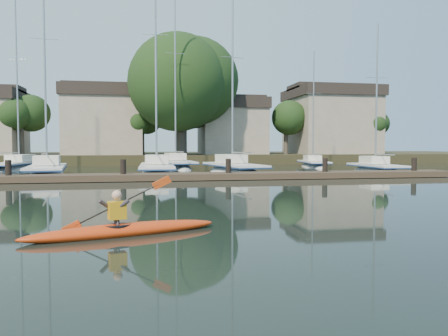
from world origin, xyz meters
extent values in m
plane|color=black|center=(0.00, 0.00, 0.00)|extent=(160.00, 160.00, 0.00)
ellipsoid|color=#CE460F|center=(-2.29, -1.17, 0.10)|extent=(4.35, 1.86, 0.33)
cylinder|color=black|center=(-2.42, -1.22, 0.20)|extent=(0.82, 0.82, 0.09)
imported|color=#332D31|center=(-2.42, -1.22, 0.55)|extent=(0.32, 0.40, 0.95)
cube|color=#C28912|center=(-2.42, -1.22, 0.56)|extent=(0.43, 0.37, 0.39)
sphere|color=#D6A185|center=(-2.42, -1.22, 0.90)|extent=(0.21, 0.21, 0.21)
cube|color=#4A362A|center=(0.00, 14.00, 0.20)|extent=(34.00, 2.00, 0.35)
cylinder|color=black|center=(-9.00, 14.00, 0.30)|extent=(0.32, 0.32, 1.80)
cylinder|color=black|center=(-3.00, 14.00, 0.30)|extent=(0.32, 0.32, 1.80)
cylinder|color=black|center=(3.00, 14.00, 0.30)|extent=(0.32, 0.32, 1.80)
cylinder|color=black|center=(9.00, 14.00, 0.30)|extent=(0.32, 0.32, 1.80)
cylinder|color=black|center=(15.00, 14.00, 0.30)|extent=(0.32, 0.32, 1.80)
ellipsoid|color=silver|center=(-8.04, 18.66, -0.38)|extent=(3.52, 9.52, 2.08)
cube|color=silver|center=(-8.04, 18.66, 0.60)|extent=(3.19, 7.85, 0.15)
cube|color=navy|center=(-8.04, 18.66, 0.51)|extent=(3.30, 8.04, 0.09)
cube|color=silver|center=(-8.11, 19.22, 1.01)|extent=(1.87, 2.78, 0.60)
cylinder|color=#9EA0A5|center=(-8.07, 18.94, 7.22)|extent=(0.13, 0.13, 13.13)
cylinder|color=#9EA0A5|center=(-7.85, 17.28, 1.48)|extent=(0.56, 3.51, 0.09)
cylinder|color=#9EA0A5|center=(-8.07, 18.94, 8.80)|extent=(1.74, 0.27, 0.03)
ellipsoid|color=silver|center=(-1.01, 19.08, -0.38)|extent=(2.51, 9.91, 2.08)
cube|color=silver|center=(-1.01, 19.08, 0.60)|extent=(2.36, 8.13, 0.15)
cube|color=navy|center=(-1.01, 19.08, 0.52)|extent=(2.45, 8.33, 0.09)
cube|color=silver|center=(-0.99, 19.67, 1.01)|extent=(1.59, 2.79, 0.60)
cylinder|color=#9EA0A5|center=(-1.00, 19.37, 7.78)|extent=(0.13, 0.13, 14.25)
cylinder|color=#9EA0A5|center=(-1.04, 17.60, 1.48)|extent=(0.17, 3.75, 0.09)
cylinder|color=#9EA0A5|center=(-1.00, 19.37, 9.49)|extent=(1.75, 0.07, 0.03)
ellipsoid|color=silver|center=(4.42, 19.28, -0.39)|extent=(3.99, 9.12, 2.10)
cube|color=silver|center=(4.42, 19.28, 0.61)|extent=(3.57, 7.53, 0.15)
cube|color=navy|center=(4.42, 19.28, 0.52)|extent=(3.69, 7.73, 0.09)
cube|color=silver|center=(4.32, 19.80, 1.02)|extent=(2.00, 2.73, 0.61)
cylinder|color=#9EA0A5|center=(4.37, 19.54, 6.74)|extent=(0.13, 0.13, 12.15)
cylinder|color=#9EA0A5|center=(4.68, 17.98, 1.49)|extent=(0.74, 3.31, 0.09)
cylinder|color=#9EA0A5|center=(4.37, 19.54, 8.19)|extent=(1.74, 0.38, 0.03)
ellipsoid|color=silver|center=(14.58, 17.76, -0.35)|extent=(2.36, 7.09, 1.90)
cube|color=silver|center=(14.58, 17.76, 0.55)|extent=(2.21, 5.82, 0.14)
cube|color=navy|center=(14.58, 17.76, 0.47)|extent=(2.30, 5.96, 0.08)
cube|color=silver|center=(14.59, 18.19, 0.92)|extent=(1.47, 2.01, 0.55)
cylinder|color=#9EA0A5|center=(14.58, 17.97, 5.61)|extent=(0.12, 0.12, 10.02)
cylinder|color=#9EA0A5|center=(14.54, 16.71, 1.35)|extent=(0.18, 2.67, 0.08)
cylinder|color=#9EA0A5|center=(14.58, 17.97, 6.81)|extent=(1.60, 0.09, 0.03)
ellipsoid|color=silver|center=(-11.91, 26.57, -0.36)|extent=(3.74, 9.46, 1.95)
cube|color=silver|center=(-11.91, 26.57, 0.56)|extent=(3.35, 7.81, 0.14)
cube|color=navy|center=(-11.91, 26.57, 0.48)|extent=(3.46, 8.00, 0.08)
cube|color=silver|center=(-11.81, 27.11, 0.94)|extent=(1.87, 2.79, 0.56)
cylinder|color=#9EA0A5|center=(-11.86, 26.84, 7.28)|extent=(0.12, 0.12, 13.32)
cylinder|color=#9EA0A5|center=(-12.15, 25.20, 1.38)|extent=(0.70, 3.46, 0.08)
cylinder|color=#9EA0A5|center=(-11.86, 26.84, 8.88)|extent=(1.62, 0.32, 0.03)
ellipsoid|color=silver|center=(0.92, 27.29, -0.38)|extent=(3.20, 10.93, 2.05)
cube|color=silver|center=(0.92, 27.29, 0.59)|extent=(2.92, 8.99, 0.15)
cube|color=navy|center=(0.92, 27.29, 0.51)|extent=(3.03, 9.21, 0.09)
cube|color=silver|center=(0.86, 27.93, 0.99)|extent=(1.77, 3.14, 0.59)
cylinder|color=#9EA0A5|center=(0.89, 27.61, 8.19)|extent=(0.13, 0.13, 15.08)
cylinder|color=#9EA0A5|center=(1.06, 25.68, 1.45)|extent=(0.45, 4.09, 0.09)
cylinder|color=#9EA0A5|center=(0.89, 27.61, 10.00)|extent=(1.72, 0.18, 0.03)
ellipsoid|color=silver|center=(13.29, 26.49, -0.32)|extent=(2.90, 7.41, 1.71)
cube|color=silver|center=(13.29, 26.49, 0.50)|extent=(2.63, 6.11, 0.13)
cube|color=navy|center=(13.29, 26.49, 0.42)|extent=(2.72, 6.26, 0.07)
cube|color=silver|center=(13.35, 26.91, 0.83)|extent=(1.54, 2.18, 0.50)
cylinder|color=#9EA0A5|center=(13.32, 26.70, 5.50)|extent=(0.11, 0.11, 9.91)
cylinder|color=#9EA0A5|center=(13.14, 25.42, 1.22)|extent=(0.46, 2.72, 0.07)
cylinder|color=#9EA0A5|center=(13.32, 26.70, 6.69)|extent=(1.43, 0.23, 0.03)
cube|color=#2C3118|center=(0.00, 44.00, 0.50)|extent=(90.00, 24.00, 1.00)
cube|color=tan|center=(-6.00, 38.00, 4.00)|extent=(8.00, 8.00, 6.00)
cube|color=#2C2420|center=(-6.00, 38.00, 7.60)|extent=(8.40, 8.40, 1.20)
cube|color=tan|center=(8.00, 38.00, 3.50)|extent=(7.00, 7.00, 5.00)
cube|color=#2C2420|center=(8.00, 38.00, 6.60)|extent=(7.35, 7.35, 1.20)
cube|color=tan|center=(20.00, 38.00, 4.25)|extent=(9.00, 9.00, 6.50)
cube|color=#2C2420|center=(20.00, 38.00, 8.10)|extent=(9.45, 9.45, 1.20)
cylinder|color=#4C463C|center=(2.00, 35.00, 3.50)|extent=(1.20, 1.20, 5.00)
sphere|color=#183313|center=(2.00, 35.00, 8.50)|extent=(8.50, 8.50, 8.50)
cylinder|color=#4C463C|center=(-14.00, 36.00, 2.50)|extent=(0.48, 0.48, 3.00)
sphere|color=#183313|center=(-14.00, 36.00, 5.00)|extent=(3.40, 3.40, 3.40)
cylinder|color=#4C463C|center=(-2.00, 35.50, 2.40)|extent=(0.38, 0.38, 2.80)
sphere|color=#183313|center=(-2.00, 35.50, 4.60)|extent=(2.72, 2.72, 2.72)
cylinder|color=#4C463C|center=(14.00, 36.50, 2.60)|extent=(0.50, 0.50, 3.20)
sphere|color=#183313|center=(14.00, 36.50, 5.25)|extent=(3.57, 3.57, 3.57)
cylinder|color=#4C463C|center=(24.00, 35.00, 2.30)|extent=(0.41, 0.41, 2.60)
sphere|color=#183313|center=(24.00, 35.00, 4.45)|extent=(2.89, 2.89, 2.89)
camera|label=1|loc=(-1.82, -10.99, 1.99)|focal=35.00mm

